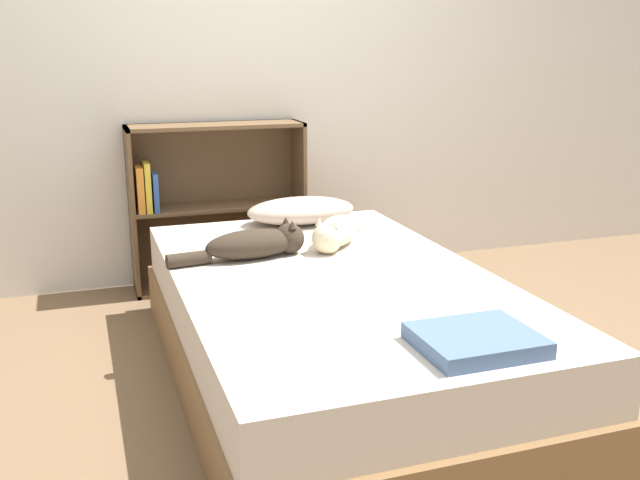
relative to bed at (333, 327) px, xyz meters
The scene contains 8 objects.
ground_plane 0.21m from the bed, ahead, with size 8.00×8.00×0.00m, color brown.
wall_back 1.80m from the bed, 90.00° to the left, with size 8.00×0.06×2.50m.
bed is the anchor object (origin of this frame).
pillow 0.90m from the bed, 80.84° to the left, with size 0.55×0.31×0.13m.
cat_light 0.50m from the bed, 68.31° to the left, with size 0.38×0.44×0.15m.
cat_dark 0.48m from the bed, 124.52° to the left, with size 0.59×0.21×0.15m.
bookshelf 1.38m from the bed, 99.57° to the left, with size 0.94×0.26×0.89m.
blanket_fold 0.85m from the bed, 78.76° to the right, with size 0.35×0.29×0.05m.
Camera 1 is at (-0.90, -2.48, 1.29)m, focal length 40.00 mm.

